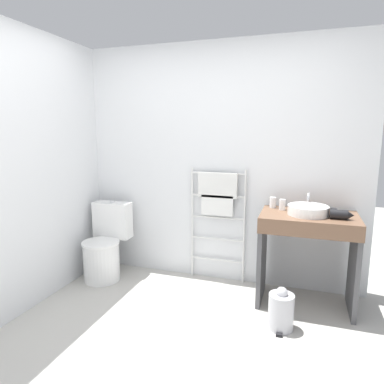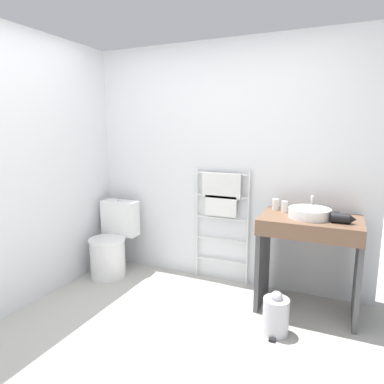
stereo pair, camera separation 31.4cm
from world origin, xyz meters
name	(u,v)px [view 1 (the left image)]	position (x,y,z in m)	size (l,w,h in m)	color
ground_plane	(153,373)	(0.00, 0.00, 0.00)	(12.00, 12.00, 0.00)	#B2AFA8
wall_back	(216,165)	(0.00, 1.66, 1.24)	(3.05, 0.12, 2.47)	silver
wall_side	(44,168)	(-1.47, 0.80, 1.24)	(0.12, 2.36, 2.47)	silver
toilet	(105,247)	(-1.12, 1.23, 0.34)	(0.42, 0.54, 0.82)	white
towel_radiator	(218,201)	(0.05, 1.55, 0.86)	(0.59, 0.06, 1.20)	silver
vanity_counter	(307,246)	(0.95, 1.27, 0.57)	(0.84, 0.56, 0.86)	brown
sink_basin	(308,210)	(0.94, 1.26, 0.90)	(0.35, 0.35, 0.08)	white
faucet	(308,200)	(0.94, 1.45, 0.96)	(0.02, 0.10, 0.16)	silver
cup_near_wall	(273,202)	(0.62, 1.45, 0.91)	(0.06, 0.06, 0.10)	white
cup_near_edge	(282,205)	(0.71, 1.39, 0.91)	(0.06, 0.06, 0.10)	white
hair_dryer	(340,214)	(1.19, 1.20, 0.90)	(0.19, 0.16, 0.08)	black
trash_bin	(281,311)	(0.77, 0.81, 0.16)	(0.20, 0.24, 0.36)	#B7B7BC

